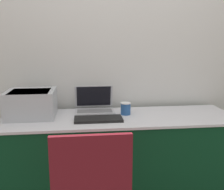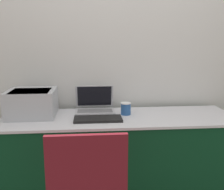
# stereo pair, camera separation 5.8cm
# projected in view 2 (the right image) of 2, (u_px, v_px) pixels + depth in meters

# --- Properties ---
(wall_back) EXTENTS (8.00, 0.05, 2.60)m
(wall_back) POSITION_uv_depth(u_px,v_px,m) (115.00, 49.00, 2.48)
(wall_back) COLOR silver
(wall_back) RESTS_ON ground_plane
(table) EXTENTS (1.96, 0.60, 0.75)m
(table) POSITION_uv_depth(u_px,v_px,m) (119.00, 158.00, 2.28)
(table) COLOR #0C381E
(table) RESTS_ON ground_plane
(printer) EXTENTS (0.39, 0.36, 0.22)m
(printer) POSITION_uv_depth(u_px,v_px,m) (32.00, 102.00, 2.20)
(printer) COLOR #B2B7BC
(printer) RESTS_ON table
(laptop_left) EXTENTS (0.35, 0.28, 0.22)m
(laptop_left) POSITION_uv_depth(u_px,v_px,m) (95.00, 106.00, 2.36)
(laptop_left) COLOR #B7B7BC
(laptop_left) RESTS_ON table
(external_keyboard) EXTENTS (0.39, 0.17, 0.02)m
(external_keyboard) POSITION_uv_depth(u_px,v_px,m) (98.00, 119.00, 2.10)
(external_keyboard) COLOR black
(external_keyboard) RESTS_ON table
(coffee_cup) EXTENTS (0.09, 0.09, 0.10)m
(coffee_cup) POSITION_uv_depth(u_px,v_px,m) (126.00, 109.00, 2.25)
(coffee_cup) COLOR #285699
(coffee_cup) RESTS_ON table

